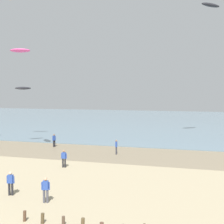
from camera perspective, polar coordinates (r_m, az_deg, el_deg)
The scene contains 10 objects.
wet_sand_strip at distance 34.45m, azimuth -1.83°, elevation -8.19°, with size 120.00×8.89×0.01m, color #84755B.
sea at distance 72.70m, azimuth 7.11°, elevation -1.65°, with size 160.00×70.00×0.10m, color slate.
person_nearest_camera at distance 33.71m, azimuth 0.86°, elevation -6.87°, with size 0.27×0.56×1.71m.
person_mid_beach at distance 20.05m, azimuth -13.07°, elevation -14.72°, with size 0.55×0.30×1.71m.
person_by_waterline at distance 28.41m, azimuth -9.53°, elevation -9.02°, with size 0.57×0.25×1.71m.
person_left_flank at distance 38.86m, azimuth -11.44°, elevation -5.48°, with size 0.33×0.54×1.71m.
person_far_down_beach at distance 22.06m, azimuth -19.51°, elevation -13.09°, with size 0.56×0.28×1.71m.
kite_aloft_0 at distance 40.43m, azimuth -17.28°, elevation 4.55°, with size 2.12×0.68×0.34m, color black.
kite_aloft_2 at distance 45.06m, azimuth -17.81°, elevation 11.57°, with size 2.93×0.94×0.47m, color #E54C99.
kite_aloft_3 at distance 47.21m, azimuth 19.02°, elevation 19.47°, with size 3.44×1.10×0.55m, color black.
Camera 1 is at (9.65, -9.62, 7.37)m, focal length 45.98 mm.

